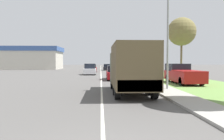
{
  "coord_description": "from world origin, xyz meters",
  "views": [
    {
      "loc": [
        -0.06,
        -3.56,
        2.1
      ],
      "look_at": [
        0.75,
        12.04,
        1.47
      ],
      "focal_mm": 35.0,
      "sensor_mm": 36.0,
      "label": 1
    }
  ],
  "objects_px": {
    "car_third_ahead": "(92,68)",
    "car_fourth_ahead": "(107,67)",
    "pickup_truck": "(182,74)",
    "lamp_post": "(165,25)",
    "car_nearest_ahead": "(114,73)",
    "car_second_ahead": "(90,70)",
    "military_truck": "(131,67)"
  },
  "relations": [
    {
      "from": "military_truck",
      "to": "car_fourth_ahead",
      "type": "xyz_separation_m",
      "value": [
        -0.44,
        37.5,
        -1.07
      ]
    },
    {
      "from": "car_nearest_ahead",
      "to": "car_third_ahead",
      "type": "height_order",
      "value": "car_nearest_ahead"
    },
    {
      "from": "car_second_ahead",
      "to": "car_third_ahead",
      "type": "distance_m",
      "value": 8.69
    },
    {
      "from": "military_truck",
      "to": "car_fourth_ahead",
      "type": "distance_m",
      "value": 37.52
    },
    {
      "from": "car_second_ahead",
      "to": "car_fourth_ahead",
      "type": "relative_size",
      "value": 1.03
    },
    {
      "from": "car_second_ahead",
      "to": "pickup_truck",
      "type": "height_order",
      "value": "pickup_truck"
    },
    {
      "from": "pickup_truck",
      "to": "lamp_post",
      "type": "xyz_separation_m",
      "value": [
        -3.12,
        -4.8,
        3.81
      ]
    },
    {
      "from": "pickup_truck",
      "to": "lamp_post",
      "type": "relative_size",
      "value": 0.72
    },
    {
      "from": "car_fourth_ahead",
      "to": "lamp_post",
      "type": "distance_m",
      "value": 36.43
    },
    {
      "from": "car_third_ahead",
      "to": "car_fourth_ahead",
      "type": "relative_size",
      "value": 1.11
    },
    {
      "from": "car_nearest_ahead",
      "to": "car_fourth_ahead",
      "type": "distance_m",
      "value": 26.62
    },
    {
      "from": "car_third_ahead",
      "to": "car_fourth_ahead",
      "type": "xyz_separation_m",
      "value": [
        3.29,
        8.28,
        -0.04
      ]
    },
    {
      "from": "car_second_ahead",
      "to": "lamp_post",
      "type": "xyz_separation_m",
      "value": [
        6.3,
        -19.11,
        3.93
      ]
    },
    {
      "from": "car_third_ahead",
      "to": "lamp_post",
      "type": "relative_size",
      "value": 0.61
    },
    {
      "from": "car_fourth_ahead",
      "to": "pickup_truck",
      "type": "distance_m",
      "value": 31.89
    },
    {
      "from": "car_nearest_ahead",
      "to": "car_fourth_ahead",
      "type": "bearing_deg",
      "value": 90.16
    },
    {
      "from": "car_second_ahead",
      "to": "car_fourth_ahead",
      "type": "bearing_deg",
      "value": 79.34
    },
    {
      "from": "car_nearest_ahead",
      "to": "car_second_ahead",
      "type": "distance_m",
      "value": 10.19
    },
    {
      "from": "military_truck",
      "to": "car_third_ahead",
      "type": "xyz_separation_m",
      "value": [
        -3.72,
        29.22,
        -1.03
      ]
    },
    {
      "from": "military_truck",
      "to": "car_third_ahead",
      "type": "height_order",
      "value": "military_truck"
    },
    {
      "from": "car_nearest_ahead",
      "to": "car_third_ahead",
      "type": "relative_size",
      "value": 1.03
    },
    {
      "from": "car_second_ahead",
      "to": "lamp_post",
      "type": "bearing_deg",
      "value": -71.74
    },
    {
      "from": "car_fourth_ahead",
      "to": "lamp_post",
      "type": "relative_size",
      "value": 0.54
    },
    {
      "from": "military_truck",
      "to": "car_second_ahead",
      "type": "bearing_deg",
      "value": 100.02
    },
    {
      "from": "car_nearest_ahead",
      "to": "lamp_post",
      "type": "distance_m",
      "value": 10.7
    },
    {
      "from": "military_truck",
      "to": "lamp_post",
      "type": "xyz_separation_m",
      "value": [
        2.68,
        1.42,
        2.97
      ]
    },
    {
      "from": "military_truck",
      "to": "pickup_truck",
      "type": "height_order",
      "value": "military_truck"
    },
    {
      "from": "car_third_ahead",
      "to": "lamp_post",
      "type": "xyz_separation_m",
      "value": [
        6.4,
        -27.8,
        4.01
      ]
    },
    {
      "from": "car_nearest_ahead",
      "to": "car_third_ahead",
      "type": "bearing_deg",
      "value": 100.38
    },
    {
      "from": "car_second_ahead",
      "to": "pickup_truck",
      "type": "xyz_separation_m",
      "value": [
        9.43,
        -14.3,
        0.12
      ]
    },
    {
      "from": "military_truck",
      "to": "car_third_ahead",
      "type": "bearing_deg",
      "value": 97.26
    },
    {
      "from": "car_nearest_ahead",
      "to": "car_third_ahead",
      "type": "xyz_separation_m",
      "value": [
        -3.36,
        18.34,
        -0.03
      ]
    }
  ]
}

